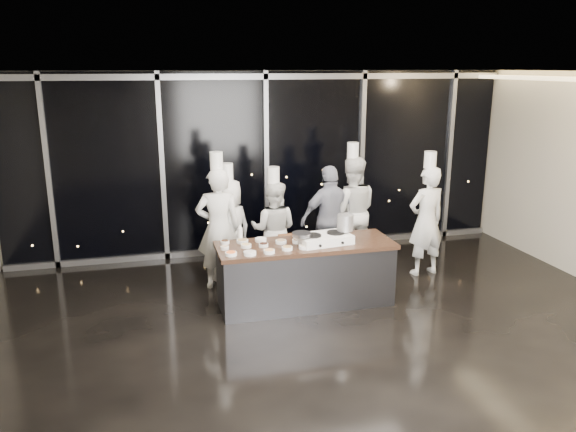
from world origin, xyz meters
The scene contains 15 objects.
ground centered at (0.00, 0.00, 0.00)m, with size 9.00×9.00×0.00m, color black.
room_shell centered at (0.18, 0.00, 2.25)m, with size 9.02×7.02×3.21m.
window_wall centered at (0.00, 3.43, 1.60)m, with size 8.90×0.11×3.20m.
demo_counter centered at (0.00, 0.90, 0.45)m, with size 2.46×0.86×0.90m.
stove centered at (0.25, 0.85, 0.96)m, with size 0.78×0.54×0.14m.
frying_pan centered at (-0.09, 0.80, 1.06)m, with size 0.48×0.30×0.04m.
stock_pot centered at (0.58, 0.91, 1.15)m, with size 0.23×0.23×0.23m, color #B7B7BA.
prep_bowls centered at (-0.61, 0.86, 0.93)m, with size 1.19×0.70×0.05m.
squeeze_bottle centered at (-0.85, 1.24, 1.01)m, with size 0.07×0.07×0.24m.
chef_far_left centered at (-1.08, 1.85, 0.94)m, with size 0.72×0.51×2.07m.
chef_left centered at (-0.90, 2.06, 0.83)m, with size 0.94×0.81×1.86m.
chef_center centered at (-0.18, 2.09, 0.78)m, with size 0.92×0.83×1.77m.
guest centered at (0.77, 2.12, 0.87)m, with size 1.07×0.55×1.75m.
chef_right centered at (1.19, 2.28, 0.93)m, with size 1.04×0.90×2.08m.
chef_side centered at (2.20, 1.58, 0.90)m, with size 0.70×0.52×2.00m.
Camera 1 is at (-2.09, -6.20, 3.27)m, focal length 35.00 mm.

